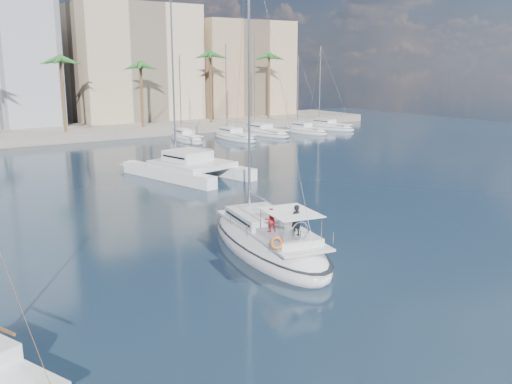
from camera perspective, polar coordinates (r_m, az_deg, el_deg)
ground at (r=30.32m, az=0.52°, el=-7.68°), size 160.00×160.00×0.00m
quay at (r=86.46m, az=-23.25°, el=5.12°), size 120.00×14.00×1.20m
building_beige at (r=100.85m, az=-12.21°, el=12.17°), size 20.00×14.00×20.00m
building_tan_right at (r=108.31m, az=-1.72°, el=11.94°), size 18.00×12.00×18.00m
palm_centre at (r=81.95m, az=-23.29°, el=11.56°), size 3.60×3.60×12.30m
palm_right at (r=94.72m, az=-2.25°, el=12.59°), size 3.60×3.60×12.30m
main_sloop at (r=32.87m, az=1.18°, el=-4.99°), size 6.44×13.47×19.19m
catamaran at (r=54.59m, az=-6.71°, el=2.74°), size 8.68×13.39×17.97m
seagull at (r=36.23m, az=-1.65°, el=-2.35°), size 1.22×0.52×0.22m
moored_yacht_a at (r=79.81m, az=-6.93°, el=5.07°), size 3.37×9.52×11.90m
moored_yacht_b at (r=81.27m, az=-2.19°, el=5.29°), size 3.32×10.83×13.72m
moored_yacht_c at (r=86.48m, az=0.78°, el=5.75°), size 3.98×12.33×15.54m
moored_yacht_d at (r=88.79m, az=4.98°, el=5.89°), size 3.52×9.55×11.90m
moored_yacht_e at (r=94.48m, az=7.29°, el=6.25°), size 4.61×11.11×13.72m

